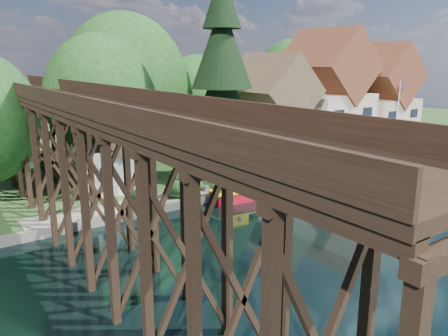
{
  "coord_description": "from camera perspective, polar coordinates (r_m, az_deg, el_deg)",
  "views": [
    {
      "loc": [
        -23.28,
        -19.06,
        10.65
      ],
      "look_at": [
        -5.8,
        6.0,
        3.13
      ],
      "focal_mm": 35.0,
      "sensor_mm": 36.0,
      "label": 1
    }
  ],
  "objects": [
    {
      "name": "ground",
      "position": [
        31.92,
        14.96,
        -6.16
      ],
      "size": [
        140.0,
        140.0,
        0.0
      ],
      "primitive_type": "plane",
      "color": "black",
      "rests_on": "ground"
    },
    {
      "name": "bank",
      "position": [
        58.87,
        -11.05,
        3.38
      ],
      "size": [
        140.0,
        52.0,
        0.5
      ],
      "primitive_type": "cube",
      "color": "#2B5120",
      "rests_on": "ground"
    },
    {
      "name": "seawall",
      "position": [
        39.79,
        9.98,
        -1.46
      ],
      "size": [
        60.0,
        0.4,
        0.62
      ],
      "primitive_type": "cube",
      "color": "slate",
      "rests_on": "ground"
    },
    {
      "name": "promenade",
      "position": [
        42.0,
        10.69,
        -0.37
      ],
      "size": [
        50.0,
        2.6,
        0.06
      ],
      "primitive_type": "cube",
      "color": "gray",
      "rests_on": "bank"
    },
    {
      "name": "trestle_bridge",
      "position": [
        25.85,
        -17.78,
        1.32
      ],
      "size": [
        4.12,
        44.18,
        9.3
      ],
      "color": "black",
      "rests_on": "ground"
    },
    {
      "name": "house_left",
      "position": [
        46.65,
        5.92,
        6.96
      ],
      "size": [
        7.64,
        8.64,
        11.02
      ],
      "color": "white",
      "rests_on": "bank"
    },
    {
      "name": "house_center",
      "position": [
        53.16,
        13.07,
        8.9
      ],
      "size": [
        8.65,
        9.18,
        13.89
      ],
      "color": "beige",
      "rests_on": "bank"
    },
    {
      "name": "house_right",
      "position": [
        59.87,
        19.27,
        8.39
      ],
      "size": [
        8.15,
        8.64,
        12.45
      ],
      "color": "#CAB391",
      "rests_on": "bank"
    },
    {
      "name": "shed",
      "position": [
        36.38,
        -14.54,
        2.56
      ],
      "size": [
        5.09,
        5.4,
        7.85
      ],
      "color": "white",
      "rests_on": "bank"
    },
    {
      "name": "bg_trees",
      "position": [
        47.18,
        -3.88,
        9.7
      ],
      "size": [
        49.9,
        13.3,
        10.57
      ],
      "color": "#382314",
      "rests_on": "bank"
    },
    {
      "name": "shrubs",
      "position": [
        35.21,
        -1.43,
        -1.7
      ],
      "size": [
        15.76,
        2.47,
        1.7
      ],
      "color": "#1C3F16",
      "rests_on": "bank"
    },
    {
      "name": "conifer",
      "position": [
        37.85,
        -0.27,
        11.3
      ],
      "size": [
        7.16,
        7.16,
        17.63
      ],
      "color": "#382314",
      "rests_on": "bank"
    },
    {
      "name": "palm_tree",
      "position": [
        45.92,
        12.78,
        5.88
      ],
      "size": [
        4.04,
        4.04,
        4.68
      ],
      "color": "#382314",
      "rests_on": "bank"
    },
    {
      "name": "flagpole",
      "position": [
        55.27,
        21.85,
        7.35
      ],
      "size": [
        1.23,
        0.28,
        7.93
      ],
      "color": "white",
      "rests_on": "bank"
    },
    {
      "name": "tugboat",
      "position": [
        33.96,
        1.2,
        -3.15
      ],
      "size": [
        3.63,
        2.31,
        2.48
      ],
      "color": "red",
      "rests_on": "ground"
    },
    {
      "name": "boat_white_a",
      "position": [
        40.74,
        13.96,
        -1.22
      ],
      "size": [
        3.74,
        2.8,
        0.74
      ],
      "primitive_type": "imported",
      "rotation": [
        0.0,
        0.0,
        1.65
      ],
      "color": "silver",
      "rests_on": "ground"
    },
    {
      "name": "boat_canopy",
      "position": [
        44.3,
        17.32,
        0.74
      ],
      "size": [
        4.21,
        4.81,
        2.58
      ],
      "color": "white",
      "rests_on": "ground"
    },
    {
      "name": "boat_yellow",
      "position": [
        44.29,
        19.3,
        0.02
      ],
      "size": [
        2.92,
        2.64,
        1.36
      ],
      "primitive_type": "imported",
      "rotation": [
        0.0,
        0.0,
        1.39
      ],
      "color": "yellow",
      "rests_on": "ground"
    }
  ]
}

